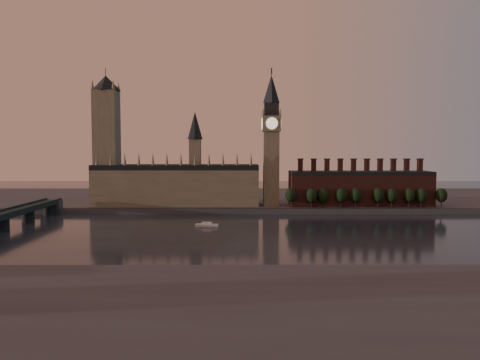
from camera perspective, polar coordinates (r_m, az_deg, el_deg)
The scene contains 17 objects.
ground at distance 261.37m, azimuth 3.25°, elevation -6.87°, with size 900.00×900.00×0.00m, color black.
north_bank at distance 437.18m, azimuth 1.87°, elevation -2.30°, with size 900.00×182.00×4.00m.
palace_of_westminster at distance 375.49m, azimuth -7.65°, elevation -0.32°, with size 130.00×30.30×74.00m.
victoria_tower at distance 386.00m, azimuth -15.95°, elevation 5.24°, with size 24.00×24.00×108.00m.
big_ben at distance 367.40m, azimuth 3.82°, elevation 5.11°, with size 15.00×15.00×107.00m.
chimney_block at distance 379.86m, azimuth 14.39°, elevation -0.94°, with size 110.00×25.00×37.00m.
embankment_tree_0 at distance 355.14m, azimuth 6.21°, elevation -1.86°, with size 8.60×8.60×14.88m.
embankment_tree_1 at distance 356.25m, azimuth 8.73°, elevation -1.87°, with size 8.60×8.60×14.88m.
embankment_tree_2 at distance 359.14m, azimuth 10.10°, elevation -1.84°, with size 8.60×8.60×14.88m.
embankment_tree_3 at distance 360.98m, azimuth 12.24°, elevation -1.84°, with size 8.60×8.60×14.88m.
embankment_tree_4 at distance 363.60m, azimuth 13.93°, elevation -1.82°, with size 8.60×8.60×14.88m.
embankment_tree_5 at distance 368.37m, azimuth 16.49°, elevation -1.80°, with size 8.60×8.60×14.88m.
embankment_tree_6 at distance 370.86m, azimuth 18.01°, elevation -1.79°, with size 8.60×8.60×14.88m.
embankment_tree_7 at distance 375.19m, azimuth 19.92°, elevation -1.77°, with size 8.60×8.60×14.88m.
embankment_tree_8 at distance 378.18m, azimuth 21.25°, elevation -1.76°, with size 8.60×8.60×14.88m.
embankment_tree_9 at distance 384.64m, azimuth 23.34°, elevation -1.72°, with size 8.60×8.60×14.88m.
river_boat at distance 293.20m, azimuth -4.06°, elevation -5.49°, with size 14.70×5.34×2.88m.
Camera 1 is at (-15.45, -256.41, 48.25)m, focal length 35.00 mm.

